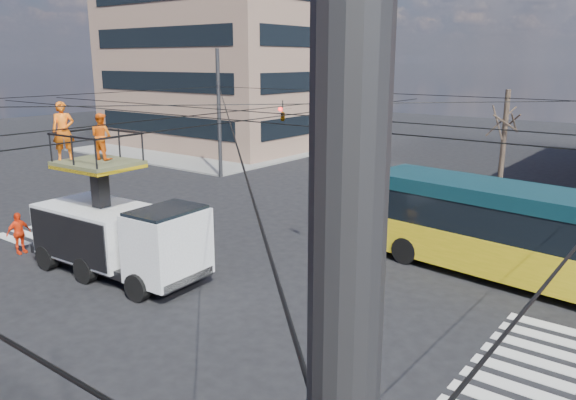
# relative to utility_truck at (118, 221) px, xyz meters

# --- Properties ---
(ground) EXTENTS (120.00, 120.00, 0.00)m
(ground) POSITION_rel_utility_truck_xyz_m (3.01, 2.29, -1.95)
(ground) COLOR black
(ground) RESTS_ON ground
(sidewalk_nw) EXTENTS (18.00, 18.00, 0.12)m
(sidewalk_nw) POSITION_rel_utility_truck_xyz_m (-17.99, 23.29, -1.89)
(sidewalk_nw) COLOR slate
(sidewalk_nw) RESTS_ON ground
(crosswalks) EXTENTS (22.40, 22.40, 0.02)m
(crosswalks) POSITION_rel_utility_truck_xyz_m (3.01, 2.29, -1.94)
(crosswalks) COLOR silver
(crosswalks) RESTS_ON ground
(overhead_network) EXTENTS (24.24, 24.24, 8.00)m
(overhead_network) POSITION_rel_utility_truck_xyz_m (2.94, 2.69, 2.33)
(overhead_network) COLOR #2D2D30
(overhead_network) RESTS_ON ground
(tree_a) EXTENTS (2.00, 2.00, 6.00)m
(tree_a) POSITION_rel_utility_truck_xyz_m (8.01, 15.79, 2.67)
(tree_a) COLOR #382B21
(tree_a) RESTS_ON ground
(utility_truck) EXTENTS (7.11, 2.94, 5.96)m
(utility_truck) POSITION_rel_utility_truck_xyz_m (0.00, 0.00, 0.00)
(utility_truck) COLOR black
(utility_truck) RESTS_ON ground
(city_bus) EXTENTS (11.88, 3.91, 3.20)m
(city_bus) POSITION_rel_utility_truck_xyz_m (11.54, 7.78, -0.23)
(city_bus) COLOR gold
(city_bus) RESTS_ON ground
(traffic_cone) EXTENTS (0.36, 0.36, 0.66)m
(traffic_cone) POSITION_rel_utility_truck_xyz_m (-4.38, 0.86, -1.63)
(traffic_cone) COLOR #FF570A
(traffic_cone) RESTS_ON ground
(worker_ground) EXTENTS (0.41, 0.96, 1.63)m
(worker_ground) POSITION_rel_utility_truck_xyz_m (-4.99, -0.99, -1.14)
(worker_ground) COLOR #FF3A10
(worker_ground) RESTS_ON ground
(flagger) EXTENTS (1.00, 1.19, 1.59)m
(flagger) POSITION_rel_utility_truck_xyz_m (6.31, 5.41, -1.16)
(flagger) COLOR orange
(flagger) RESTS_ON ground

